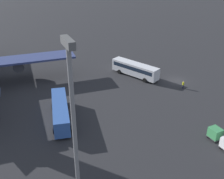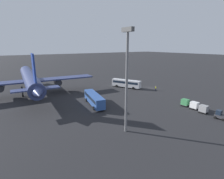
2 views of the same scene
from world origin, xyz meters
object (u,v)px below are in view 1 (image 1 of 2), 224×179
object	(u,v)px
shuttle_bus_far	(60,110)
cargo_cart_green	(215,133)
shuttle_bus_near	(135,69)
worker_person	(183,85)

from	to	relation	value
shuttle_bus_far	cargo_cart_green	bearing A→B (deg)	-114.89
shuttle_bus_near	worker_person	xyz separation A→B (m)	(-10.15, -6.40, -1.06)
shuttle_bus_near	worker_person	bearing A→B (deg)	-172.46
shuttle_bus_far	shuttle_bus_near	bearing A→B (deg)	-49.51
shuttle_bus_near	cargo_cart_green	world-z (taller)	shuttle_bus_near
shuttle_bus_near	cargo_cart_green	size ratio (longest dim) A/B	5.79
shuttle_bus_near	worker_person	world-z (taller)	shuttle_bus_near
shuttle_bus_near	cargo_cart_green	distance (m)	27.17
shuttle_bus_near	worker_person	distance (m)	12.05
cargo_cart_green	shuttle_bus_near	bearing A→B (deg)	-0.56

